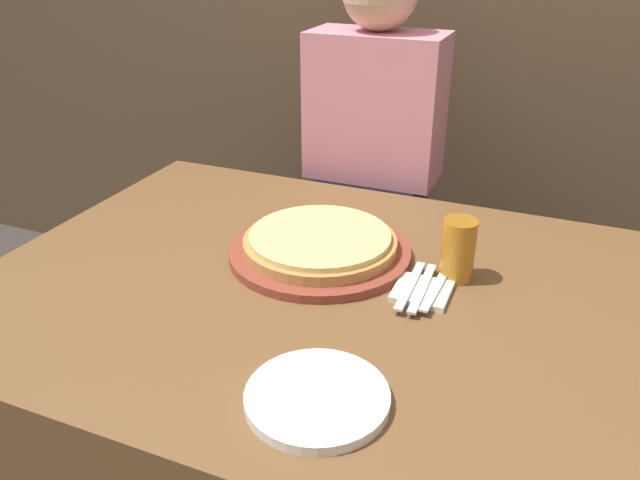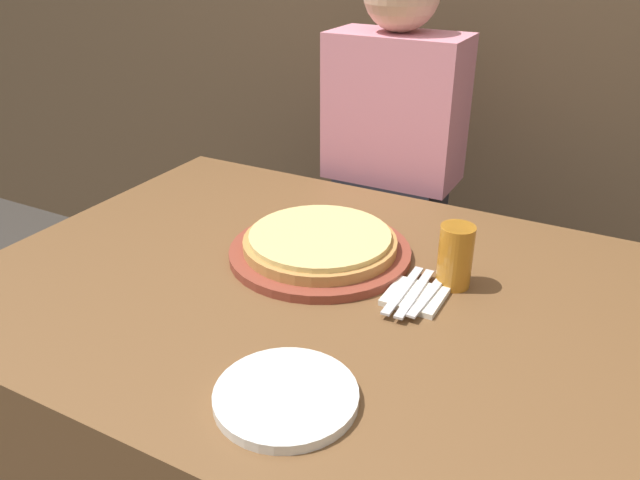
# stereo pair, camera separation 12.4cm
# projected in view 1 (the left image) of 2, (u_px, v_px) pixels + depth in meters

# --- Properties ---
(dining_table) EXTENTS (1.46, 1.04, 0.75)m
(dining_table) POSITION_uv_depth(u_px,v_px,m) (331.00, 423.00, 1.45)
(dining_table) COLOR brown
(dining_table) RESTS_ON ground_plane
(pizza_on_board) EXTENTS (0.40, 0.40, 0.06)m
(pizza_on_board) POSITION_uv_depth(u_px,v_px,m) (320.00, 246.00, 1.38)
(pizza_on_board) COLOR brown
(pizza_on_board) RESTS_ON dining_table
(beer_glass) EXTENTS (0.07, 0.07, 0.13)m
(beer_glass) POSITION_uv_depth(u_px,v_px,m) (458.00, 247.00, 1.28)
(beer_glass) COLOR #B7701E
(beer_glass) RESTS_ON dining_table
(dinner_plate) EXTENTS (0.23, 0.23, 0.02)m
(dinner_plate) POSITION_uv_depth(u_px,v_px,m) (317.00, 397.00, 0.96)
(dinner_plate) COLOR silver
(dinner_plate) RESTS_ON dining_table
(napkin_stack) EXTENTS (0.11, 0.11, 0.01)m
(napkin_stack) POSITION_uv_depth(u_px,v_px,m) (422.00, 291.00, 1.25)
(napkin_stack) COLOR silver
(napkin_stack) RESTS_ON dining_table
(fork) EXTENTS (0.02, 0.20, 0.00)m
(fork) POSITION_uv_depth(u_px,v_px,m) (410.00, 285.00, 1.25)
(fork) COLOR silver
(fork) RESTS_ON napkin_stack
(dinner_knife) EXTENTS (0.02, 0.20, 0.00)m
(dinner_knife) POSITION_uv_depth(u_px,v_px,m) (422.00, 288.00, 1.24)
(dinner_knife) COLOR silver
(dinner_knife) RESTS_ON napkin_stack
(spoon) EXTENTS (0.02, 0.17, 0.00)m
(spoon) POSITION_uv_depth(u_px,v_px,m) (435.00, 290.00, 1.24)
(spoon) COLOR silver
(spoon) RESTS_ON napkin_stack
(diner_person) EXTENTS (0.38, 0.21, 1.35)m
(diner_person) POSITION_uv_depth(u_px,v_px,m) (372.00, 192.00, 1.92)
(diner_person) COLOR #33333D
(diner_person) RESTS_ON ground_plane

